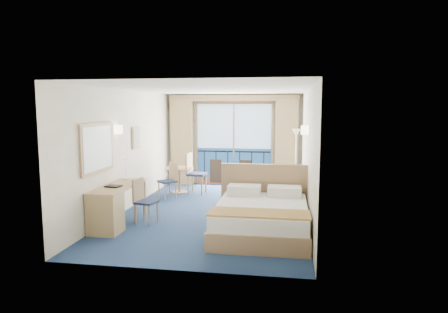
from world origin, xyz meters
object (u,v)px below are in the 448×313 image
at_px(armchair, 282,186).
at_px(floor_lamp, 296,145).
at_px(table_chair_b, 170,178).
at_px(desk_chair, 143,198).
at_px(nightstand, 295,202).
at_px(table_chair_a, 194,171).
at_px(bed, 262,217).
at_px(round_table, 179,174).
at_px(desk, 108,209).

relative_size(armchair, floor_lamp, 0.43).
bearing_deg(table_chair_b, desk_chair, -43.56).
bearing_deg(nightstand, table_chair_a, 145.73).
xyz_separation_m(nightstand, table_chair_b, (-3.15, 1.17, 0.24)).
relative_size(bed, round_table, 2.84).
xyz_separation_m(floor_lamp, desk_chair, (-3.07, -3.26, -0.81)).
distance_m(floor_lamp, table_chair_a, 2.83).
relative_size(bed, floor_lamp, 1.25).
xyz_separation_m(floor_lamp, round_table, (-3.11, -0.37, -0.80)).
relative_size(bed, table_chair_b, 2.40).
height_order(nightstand, desk, desk).
height_order(table_chair_a, table_chair_b, table_chair_a).
bearing_deg(desk, floor_lamp, 47.99).
bearing_deg(desk_chair, nightstand, -58.92).
distance_m(desk, round_table, 3.55).
height_order(desk_chair, table_chair_b, table_chair_b).
height_order(bed, armchair, bed).
bearing_deg(nightstand, desk, -153.73).
bearing_deg(table_chair_b, bed, -2.19).
height_order(desk, table_chair_b, table_chair_b).
xyz_separation_m(bed, floor_lamp, (0.67, 3.59, 1.00)).
bearing_deg(table_chair_a, armchair, -95.07).
xyz_separation_m(bed, armchair, (0.31, 2.83, 0.02)).
relative_size(nightstand, table_chair_a, 0.51).
bearing_deg(table_chair_b, armchair, 48.49).
xyz_separation_m(bed, table_chair_b, (-2.52, 2.58, 0.19)).
bearing_deg(bed, nightstand, 66.04).
bearing_deg(round_table, table_chair_b, -96.60).
bearing_deg(floor_lamp, desk_chair, -133.25).
xyz_separation_m(desk, table_chair_a, (0.79, 3.54, 0.18)).
xyz_separation_m(bed, nightstand, (0.63, 1.41, -0.05)).
xyz_separation_m(floor_lamp, table_chair_a, (-2.72, -0.36, -0.71)).
distance_m(nightstand, desk, 3.87).
height_order(armchair, round_table, round_table).
height_order(desk_chair, table_chair_a, table_chair_a).
distance_m(bed, table_chair_b, 3.61).
bearing_deg(floor_lamp, table_chair_a, -172.49).
bearing_deg(bed, desk_chair, 172.15).
distance_m(armchair, table_chair_b, 2.85).
distance_m(floor_lamp, table_chair_b, 3.44).
bearing_deg(table_chair_a, desk, 172.08).
bearing_deg(floor_lamp, nightstand, -91.01).
distance_m(desk, table_chair_b, 2.90).
bearing_deg(bed, table_chair_b, 134.34).
xyz_separation_m(desk_chair, table_chair_b, (-0.12, 2.25, 0.01)).
distance_m(nightstand, floor_lamp, 2.42).
relative_size(desk, desk_chair, 1.86).
height_order(desk, desk_chair, desk_chair).
relative_size(bed, nightstand, 3.93).
relative_size(armchair, table_chair_b, 0.83).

